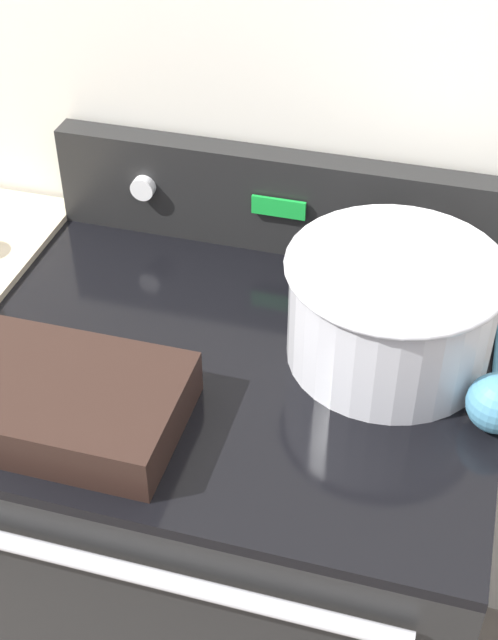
{
  "coord_description": "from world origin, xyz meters",
  "views": [
    {
      "loc": [
        0.29,
        -0.61,
        1.79
      ],
      "look_at": [
        0.02,
        0.34,
        0.99
      ],
      "focal_mm": 50.0,
      "sensor_mm": 36.0,
      "label": 1
    }
  ],
  "objects": [
    {
      "name": "control_panel",
      "position": [
        0.0,
        0.62,
        1.02
      ],
      "size": [
        0.78,
        0.07,
        0.17
      ],
      "color": "black",
      "rests_on": "stove_range"
    },
    {
      "name": "mixing_bowl",
      "position": [
        0.22,
        0.39,
        1.02
      ],
      "size": [
        0.31,
        0.31,
        0.17
      ],
      "color": "silver",
      "rests_on": "stove_range"
    },
    {
      "name": "kitchen_wall",
      "position": [
        0.0,
        0.68,
        1.25
      ],
      "size": [
        8.0,
        0.05,
        2.5
      ],
      "color": "silver",
      "rests_on": "ground_plane"
    },
    {
      "name": "stove_range",
      "position": [
        0.0,
        0.32,
        0.46
      ],
      "size": [
        0.78,
        0.67,
        0.93
      ],
      "color": "black",
      "rests_on": "ground_plane"
    },
    {
      "name": "casserole_dish",
      "position": [
        -0.19,
        0.14,
        0.97
      ],
      "size": [
        0.33,
        0.21,
        0.07
      ],
      "color": "black",
      "rests_on": "stove_range"
    },
    {
      "name": "ladle",
      "position": [
        0.37,
        0.3,
        0.97
      ],
      "size": [
        0.08,
        0.34,
        0.08
      ],
      "color": "teal",
      "rests_on": "stove_range"
    }
  ]
}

